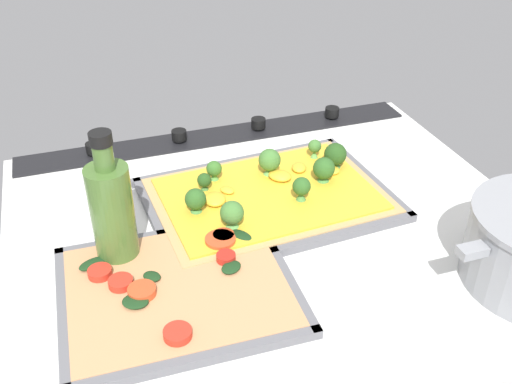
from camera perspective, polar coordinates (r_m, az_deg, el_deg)
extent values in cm
cube|color=silver|center=(89.72, 1.90, -4.26)|extent=(78.21, 69.02, 3.00)
cube|color=black|center=(113.78, -3.52, 5.51)|extent=(75.08, 7.00, 0.80)
cylinder|color=black|center=(120.69, 7.34, 7.67)|extent=(2.80, 2.80, 1.80)
cylinder|color=black|center=(115.21, 0.23, 6.67)|extent=(2.80, 2.80, 1.80)
cylinder|color=black|center=(111.68, -7.42, 5.48)|extent=(2.80, 2.80, 1.80)
cylinder|color=black|center=(110.27, -15.38, 4.13)|extent=(2.80, 2.80, 1.80)
cube|color=slate|center=(94.25, 1.19, -0.89)|extent=(39.25, 29.07, 0.50)
cube|color=slate|center=(104.10, -1.59, 2.92)|extent=(37.64, 3.56, 1.30)
cube|color=slate|center=(84.69, 4.62, -5.13)|extent=(37.64, 3.56, 1.30)
cube|color=slate|center=(101.58, 10.68, 1.48)|extent=(2.88, 26.79, 1.30)
cube|color=slate|center=(89.60, -9.59, -3.12)|extent=(2.88, 26.79, 1.30)
cube|color=tan|center=(93.83, 1.19, -0.51)|extent=(36.70, 26.53, 1.00)
cube|color=gold|center=(93.45, 1.20, -0.15)|extent=(33.73, 23.92, 0.40)
cone|color=#68AD54|center=(85.58, -2.29, -3.06)|extent=(1.92, 1.92, 1.09)
sphere|color=#427533|center=(84.51, -2.32, -2.04)|extent=(3.49, 3.49, 3.49)
cone|color=#68AD54|center=(97.86, 1.31, 2.09)|extent=(2.02, 2.02, 1.28)
sphere|color=#427533|center=(96.84, 1.32, 3.12)|extent=(3.67, 3.67, 3.67)
cone|color=#427635|center=(94.24, -4.97, 0.49)|extent=(1.25, 1.25, 0.87)
sphere|color=#264C1C|center=(93.56, -5.01, 1.15)|extent=(2.27, 2.27, 2.27)
cone|color=#68AD54|center=(103.08, 5.64, 3.67)|extent=(1.25, 1.25, 1.37)
sphere|color=#427533|center=(102.34, 5.68, 4.42)|extent=(2.28, 2.28, 2.28)
cone|color=#4D8B3F|center=(89.18, -5.79, -1.59)|extent=(1.77, 1.77, 1.01)
sphere|color=#2D5B23|center=(88.23, -5.85, -0.67)|extent=(3.22, 3.22, 3.22)
cone|color=#4D8B3F|center=(96.66, 6.50, 1.35)|extent=(1.96, 1.96, 1.02)
sphere|color=#2D5B23|center=(95.71, 6.56, 2.29)|extent=(3.56, 3.56, 3.56)
cone|color=#4D8B3F|center=(91.52, 4.37, -0.37)|extent=(1.56, 1.56, 1.38)
sphere|color=#2D5B23|center=(90.57, 4.42, 0.56)|extent=(2.84, 2.84, 2.84)
cone|color=#427635|center=(100.78, 7.57, 2.68)|extent=(2.08, 2.08, 1.00)
sphere|color=#264C1C|center=(99.84, 7.65, 3.63)|extent=(3.79, 3.79, 3.79)
cone|color=#5B9F46|center=(96.64, -4.03, 1.50)|extent=(1.40, 1.40, 1.07)
sphere|color=#386B28|center=(95.87, -4.06, 2.26)|extent=(2.55, 2.55, 2.55)
ellipsoid|color=gold|center=(99.18, 7.35, 2.09)|extent=(3.50, 3.52, 0.91)
ellipsoid|color=gold|center=(96.59, 2.32, 1.59)|extent=(4.95, 5.03, 1.38)
ellipsoid|color=gold|center=(93.32, -2.79, 0.18)|extent=(2.92, 3.07, 0.87)
ellipsoid|color=gold|center=(90.92, -3.99, -0.69)|extent=(3.86, 4.28, 1.35)
ellipsoid|color=gold|center=(99.27, 4.17, 2.37)|extent=(3.41, 3.78, 1.09)
cube|color=slate|center=(78.19, -7.54, -9.56)|extent=(30.48, 26.21, 0.50)
cube|color=slate|center=(87.27, -9.07, -4.17)|extent=(29.89, 1.93, 1.30)
cube|color=slate|center=(69.45, -5.59, -15.85)|extent=(29.89, 1.93, 1.30)
cube|color=slate|center=(80.54, 2.57, -7.38)|extent=(1.82, 25.51, 1.30)
cube|color=slate|center=(77.91, -18.14, -11.08)|extent=(1.82, 25.51, 1.30)
cube|color=tan|center=(77.73, -7.57, -9.18)|extent=(28.02, 23.75, 0.90)
cylinder|color=red|center=(78.39, -12.91, -8.50)|extent=(3.18, 3.18, 1.00)
cylinder|color=red|center=(80.57, -14.81, -7.50)|extent=(3.15, 3.15, 1.00)
cylinder|color=red|center=(70.74, -7.56, -13.37)|extent=(3.37, 3.37, 1.00)
cylinder|color=#B22319|center=(80.41, -2.91, -6.31)|extent=(2.64, 2.64, 1.00)
cylinder|color=#D14723|center=(84.06, -3.15, -4.31)|extent=(3.05, 3.05, 1.00)
cylinder|color=#D14723|center=(76.62, -10.94, -9.36)|extent=(3.59, 3.59, 1.00)
cylinder|color=#D14723|center=(83.30, -3.45, -4.72)|extent=(4.32, 4.32, 1.00)
ellipsoid|color=#193819|center=(84.35, -1.46, -4.20)|extent=(3.76, 4.32, 0.60)
ellipsoid|color=#193819|center=(82.41, -15.46, -6.66)|extent=(4.40, 3.35, 0.60)
ellipsoid|color=#193819|center=(78.95, -2.41, -7.26)|extent=(3.77, 3.63, 0.60)
ellipsoid|color=#193819|center=(78.67, -10.00, -8.01)|extent=(3.07, 3.14, 0.60)
ellipsoid|color=#193819|center=(75.55, -11.55, -10.28)|extent=(4.24, 4.00, 0.60)
cube|color=gray|center=(76.31, 20.11, -5.34)|extent=(3.60, 2.00, 1.20)
cylinder|color=#476B2D|center=(81.09, -13.65, -2.13)|extent=(5.77, 5.77, 14.73)
cylinder|color=#476B2D|center=(76.36, -14.53, 3.48)|extent=(2.60, 2.60, 3.50)
cylinder|color=black|center=(75.18, -14.79, 5.17)|extent=(2.89, 2.89, 1.60)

